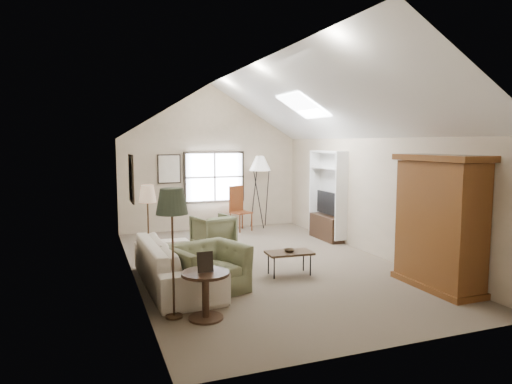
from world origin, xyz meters
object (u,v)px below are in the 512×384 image
object	(u,v)px
sofa	(176,263)
armchair_far	(213,232)
armoire	(440,222)
coffee_table	(289,263)
side_chair	(241,209)
armchair_near	(207,268)
side_table	(206,296)

from	to	relation	value
sofa	armchair_far	xyz separation A→B (m)	(1.30, 2.46, -0.00)
armoire	armchair_far	world-z (taller)	armoire
coffee_table	side_chair	distance (m)	4.33
armchair_near	coffee_table	bearing A→B (deg)	-4.43
armchair_near	side_table	distance (m)	1.18
sofa	armchair_near	distance (m)	0.62
sofa	side_table	size ratio (longest dim) A/B	3.99
armoire	armchair_near	bearing A→B (deg)	162.34
armchair_far	coffee_table	size ratio (longest dim) A/B	1.00
armoire	armchair_near	xyz separation A→B (m)	(-3.64, 1.16, -0.72)
armchair_far	side_chair	distance (m)	2.15
coffee_table	side_table	world-z (taller)	side_table
coffee_table	side_table	xyz separation A→B (m)	(-1.95, -1.51, 0.12)
sofa	armchair_near	bearing A→B (deg)	-140.81
armchair_near	coffee_table	distance (m)	1.69
side_table	side_chair	xyz separation A→B (m)	(2.46, 5.79, 0.28)
armchair_near	side_table	world-z (taller)	armchair_near
armoire	coffee_table	bearing A→B (deg)	142.59
armoire	side_table	size ratio (longest dim) A/B	3.34
armoire	sofa	distance (m)	4.42
sofa	side_chair	bearing A→B (deg)	-33.56
armchair_far	coffee_table	bearing A→B (deg)	92.73
coffee_table	side_chair	bearing A→B (deg)	83.12
side_table	side_chair	size ratio (longest dim) A/B	0.54
armchair_far	coffee_table	distance (m)	2.66
sofa	side_table	bearing A→B (deg)	-178.51
armoire	armchair_far	size ratio (longest dim) A/B	2.64
side_chair	armoire	bearing A→B (deg)	-95.42
armchair_near	armoire	bearing A→B (deg)	-34.91
armoire	armchair_near	world-z (taller)	armoire
armoire	side_chair	xyz separation A→B (m)	(-1.49, 5.81, -0.49)
sofa	armchair_far	bearing A→B (deg)	-30.03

